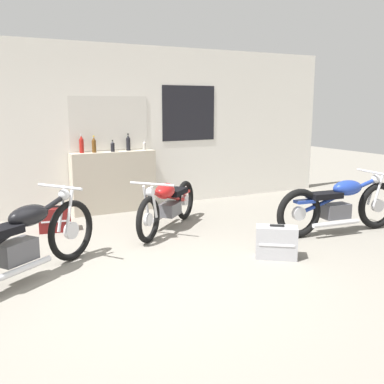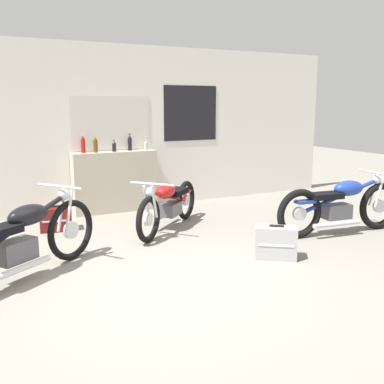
{
  "view_description": "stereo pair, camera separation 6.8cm",
  "coord_description": "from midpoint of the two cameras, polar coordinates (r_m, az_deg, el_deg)",
  "views": [
    {
      "loc": [
        -1.77,
        -3.91,
        1.81
      ],
      "look_at": [
        0.85,
        1.11,
        0.7
      ],
      "focal_mm": 42.0,
      "sensor_mm": 36.0,
      "label": 1
    },
    {
      "loc": [
        -1.71,
        -3.94,
        1.81
      ],
      "look_at": [
        0.85,
        1.11,
        0.7
      ],
      "focal_mm": 42.0,
      "sensor_mm": 36.0,
      "label": 2
    }
  ],
  "objects": [
    {
      "name": "wall_back",
      "position": [
        7.68,
        -14.38,
        7.71
      ],
      "size": [
        10.0,
        0.07,
        2.8
      ],
      "color": "silver",
      "rests_on": "ground_plane"
    },
    {
      "name": "bottle_center",
      "position": [
        7.63,
        -10.3,
        5.7
      ],
      "size": [
        0.07,
        0.07,
        0.19
      ],
      "color": "black",
      "rests_on": "sill_counter"
    },
    {
      "name": "hard_case_silver",
      "position": [
        5.46,
        10.32,
        -6.3
      ],
      "size": [
        0.53,
        0.48,
        0.41
      ],
      "color": "#9E9EA3",
      "rests_on": "ground_plane"
    },
    {
      "name": "motorcycle_red",
      "position": [
        6.54,
        -3.36,
        -1.46
      ],
      "size": [
        1.5,
        1.35,
        0.78
      ],
      "color": "black",
      "rests_on": "ground_plane"
    },
    {
      "name": "bottle_leftmost",
      "position": [
        7.53,
        -14.11,
        5.86
      ],
      "size": [
        0.07,
        0.07,
        0.31
      ],
      "color": "maroon",
      "rests_on": "sill_counter"
    },
    {
      "name": "ground_plane",
      "position": [
        4.66,
        -3.46,
        -11.78
      ],
      "size": [
        24.0,
        24.0,
        0.0
      ],
      "primitive_type": "plane",
      "color": "gray"
    },
    {
      "name": "bottle_rightmost",
      "position": [
        7.83,
        -6.32,
        5.86
      ],
      "size": [
        0.06,
        0.06,
        0.17
      ],
      "color": "#B7B2A8",
      "rests_on": "sill_counter"
    },
    {
      "name": "bottle_right_center",
      "position": [
        7.78,
        -8.35,
        6.17
      ],
      "size": [
        0.07,
        0.07,
        0.29
      ],
      "color": "black",
      "rests_on": "sill_counter"
    },
    {
      "name": "sill_counter",
      "position": [
        7.73,
        -10.14,
        1.28
      ],
      "size": [
        1.44,
        0.28,
        1.03
      ],
      "color": "#B7AD99",
      "rests_on": "ground_plane"
    },
    {
      "name": "hard_case_darkred",
      "position": [
        6.82,
        -17.3,
        -3.31
      ],
      "size": [
        0.48,
        0.35,
        0.37
      ],
      "color": "maroon",
      "rests_on": "ground_plane"
    },
    {
      "name": "bottle_left_center",
      "position": [
        7.56,
        -12.59,
        5.84
      ],
      "size": [
        0.07,
        0.07,
        0.28
      ],
      "color": "#5B3814",
      "rests_on": "sill_counter"
    },
    {
      "name": "motorcycle_blue",
      "position": [
        6.67,
        18.02,
        -1.54
      ],
      "size": [
        2.05,
        0.64,
        0.86
      ],
      "color": "black",
      "rests_on": "ground_plane"
    },
    {
      "name": "motorcycle_black",
      "position": [
        4.96,
        -21.21,
        -5.73
      ],
      "size": [
        1.82,
        1.31,
        0.92
      ],
      "color": "black",
      "rests_on": "ground_plane"
    }
  ]
}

